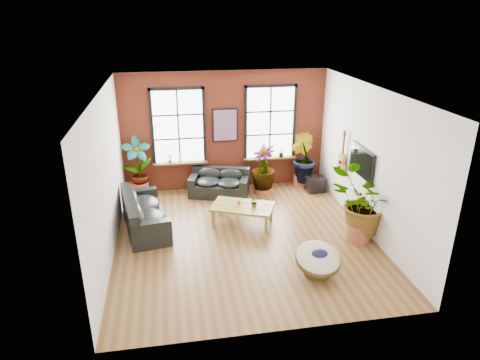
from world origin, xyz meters
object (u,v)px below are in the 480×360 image
object	(u,v)px
papasan_chair	(318,260)
coffee_table	(243,208)
sofa_left	(143,214)
sofa_back	(219,184)

from	to	relation	value
papasan_chair	coffee_table	bearing A→B (deg)	112.66
sofa_left	coffee_table	bearing A→B (deg)	-102.57
sofa_left	papasan_chair	world-z (taller)	sofa_left
coffee_table	papasan_chair	world-z (taller)	papasan_chair
coffee_table	sofa_back	bearing A→B (deg)	123.89
sofa_back	coffee_table	distance (m)	1.91
sofa_left	coffee_table	distance (m)	2.48
sofa_back	sofa_left	distance (m)	2.77
sofa_left	papasan_chair	bearing A→B (deg)	-136.28
sofa_back	sofa_left	world-z (taller)	sofa_left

